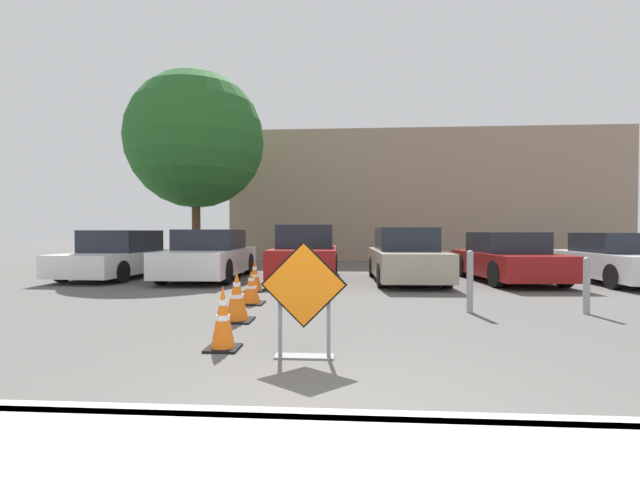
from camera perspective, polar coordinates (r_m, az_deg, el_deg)
The scene contains 17 objects.
ground_plane at distance 13.02m, azimuth 3.49°, elevation -5.06°, with size 96.00×96.00×0.00m, color #565451.
curb_lip at distance 3.23m, azimuth 2.66°, elevation -23.39°, with size 27.21×0.20×0.14m.
road_closed_sign at distance 4.77m, azimuth -2.16°, elevation -7.45°, with size 0.96×0.20×1.31m.
traffic_cone_nearest at distance 5.31m, azimuth -12.82°, elevation -10.13°, with size 0.39×0.39×0.77m.
traffic_cone_second at distance 6.88m, azimuth -11.04°, elevation -7.45°, with size 0.49×0.49×0.79m.
traffic_cone_third at distance 8.46m, azimuth -9.16°, elevation -6.32°, with size 0.49×0.49×0.64m.
traffic_cone_fourth at distance 10.17m, azimuth -8.70°, elevation -4.77°, with size 0.45×0.45×0.74m.
parked_car_nearest at distance 14.45m, azimuth -25.05°, elevation -1.94°, with size 2.16×4.44×1.44m.
parked_car_second at distance 13.11m, azimuth -14.49°, elevation -2.07°, with size 2.01×4.48×1.46m.
parked_car_third at distance 12.66m, azimuth -1.90°, elevation -1.93°, with size 1.91×4.21×1.60m.
parked_car_fourth at distance 12.20m, azimuth 11.35°, elevation -2.25°, with size 1.90×4.28×1.52m.
parked_car_fifth at distance 13.09m, azimuth 23.71°, elevation -2.28°, with size 2.13×4.24×1.38m.
parked_car_sixth at distance 14.15m, azimuth 34.96°, elevation -2.19°, with size 1.98×4.20×1.37m.
bollard_nearest at distance 7.88m, azimuth 19.36°, elevation -5.03°, with size 0.12×0.12×1.08m.
bollard_second at distance 8.62m, azimuth 32.00°, elevation -4.98°, with size 0.12×0.12×0.98m.
building_facade_backdrop at distance 23.03m, azimuth 13.01°, elevation 5.40°, with size 18.73×5.00×6.24m.
street_tree_behind_lot at distance 17.29m, azimuth -16.25°, elevation 12.67°, with size 5.14×5.14×7.45m.
Camera 1 is at (0.05, -2.94, 1.41)m, focal length 24.00 mm.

